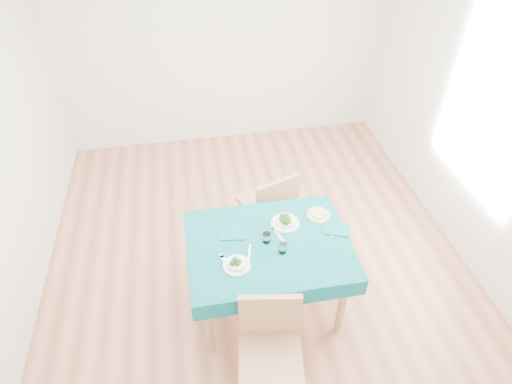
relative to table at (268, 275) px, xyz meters
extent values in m
cube|color=#95593E|center=(0.00, 0.53, -0.39)|extent=(4.00, 4.50, 0.02)
cube|color=silver|center=(0.00, 2.78, 0.97)|extent=(4.00, 0.02, 2.70)
cube|color=silver|center=(2.00, 0.53, 0.97)|extent=(0.02, 4.50, 2.70)
cube|color=#085559|center=(0.00, 0.00, 0.00)|extent=(1.27, 0.96, 0.76)
cube|color=#9F724A|center=(-0.14, -0.75, 0.17)|extent=(0.51, 0.54, 1.10)
cube|color=#9F724A|center=(0.15, 0.83, 0.18)|extent=(0.59, 0.61, 1.13)
cube|color=silver|center=(-0.35, -0.14, 0.38)|extent=(0.08, 0.19, 0.00)
cube|color=silver|center=(-0.17, -0.08, 0.38)|extent=(0.07, 0.20, 0.00)
cube|color=silver|center=(0.09, 0.09, 0.38)|extent=(0.08, 0.17, 0.00)
cube|color=silver|center=(0.49, 0.06, 0.38)|extent=(0.08, 0.20, 0.00)
cube|color=#0B5F63|center=(-0.26, 0.15, 0.38)|extent=(0.22, 0.17, 0.01)
cube|color=#0B5F63|center=(0.58, 0.05, 0.39)|extent=(0.24, 0.21, 0.01)
cylinder|color=white|center=(-0.01, 0.03, 0.42)|extent=(0.06, 0.06, 0.08)
cylinder|color=white|center=(0.09, -0.10, 0.42)|extent=(0.06, 0.06, 0.08)
cylinder|color=#B3DC6B|center=(0.48, 0.24, 0.38)|extent=(0.20, 0.20, 0.01)
cube|color=beige|center=(0.48, 0.24, 0.40)|extent=(0.14, 0.14, 0.02)
camera|label=1|loc=(-0.51, -2.24, 2.85)|focal=30.00mm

